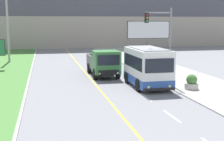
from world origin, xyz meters
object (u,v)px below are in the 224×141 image
at_px(dump_truck, 104,63).
at_px(traffic_light_mast, 163,37).
at_px(city_bus, 147,67).
at_px(planter_round_second, 164,72).
at_px(utility_pole_far, 7,17).
at_px(planter_round_third, 147,64).
at_px(billboard_large, 148,31).
at_px(planter_round_near, 192,83).

distance_m(dump_truck, traffic_light_mast, 6.97).
bearing_deg(city_bus, planter_round_second, 51.44).
height_order(dump_truck, utility_pole_far, utility_pole_far).
bearing_deg(planter_round_third, dump_truck, -145.06).
xyz_separation_m(traffic_light_mast, planter_round_third, (1.67, 8.99, -3.44)).
xyz_separation_m(planter_round_second, planter_round_third, (0.15, 5.49, -0.00)).
bearing_deg(traffic_light_mast, dump_truck, 127.12).
height_order(dump_truck, planter_round_third, dump_truck).
bearing_deg(planter_round_second, traffic_light_mast, -113.46).
xyz_separation_m(dump_truck, planter_round_third, (5.54, 3.87, -0.73)).
distance_m(city_bus, traffic_light_mast, 2.77).
relative_size(billboard_large, planter_round_second, 4.78).
xyz_separation_m(utility_pole_far, planter_round_second, (15.50, -15.65, -5.22)).
height_order(billboard_large, planter_round_near, billboard_large).
relative_size(city_bus, utility_pole_far, 0.49).
distance_m(traffic_light_mast, planter_round_near, 4.29).
bearing_deg(planter_round_third, billboard_large, 69.63).
bearing_deg(traffic_light_mast, utility_pole_far, 126.13).
distance_m(traffic_light_mast, planter_round_third, 9.76).
distance_m(utility_pole_far, billboard_large, 18.36).
distance_m(billboard_large, planter_round_near, 16.80).
xyz_separation_m(dump_truck, traffic_light_mast, (3.87, -5.12, 2.71)).
distance_m(dump_truck, billboard_large, 12.20).
bearing_deg(planter_round_near, planter_round_second, 91.19).
bearing_deg(city_bus, traffic_light_mast, 3.84).
bearing_deg(planter_round_second, utility_pole_far, 134.72).
height_order(city_bus, planter_round_third, city_bus).
height_order(city_bus, billboard_large, billboard_large).
height_order(utility_pole_far, planter_round_third, utility_pole_far).
xyz_separation_m(traffic_light_mast, planter_round_near, (1.63, -1.99, -3.44)).
bearing_deg(billboard_large, planter_round_second, -101.12).
bearing_deg(planter_round_near, planter_round_third, 89.83).
relative_size(city_bus, planter_round_third, 4.76).
bearing_deg(billboard_large, city_bus, -109.09).
bearing_deg(traffic_light_mast, planter_round_second, 66.54).
bearing_deg(utility_pole_far, planter_round_third, -33.01).
bearing_deg(utility_pole_far, planter_round_near, -53.55).
distance_m(planter_round_near, planter_round_second, 5.49).
xyz_separation_m(utility_pole_far, planter_round_near, (15.61, -21.14, -5.22)).
bearing_deg(traffic_light_mast, planter_round_third, 79.50).
bearing_deg(planter_round_third, utility_pole_far, 146.99).
relative_size(traffic_light_mast, billboard_large, 1.13).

